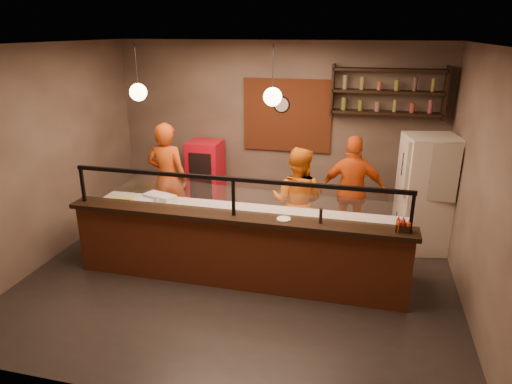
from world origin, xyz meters
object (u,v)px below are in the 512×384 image
(cook_mid, at_px, (297,202))
(pepper_mill, at_px, (321,216))
(fridge, at_px, (426,194))
(cook_right, at_px, (353,191))
(red_cooler, at_px, (206,178))
(condiment_caddy, at_px, (403,228))
(cook_left, at_px, (168,179))
(pizza_dough, at_px, (290,219))
(wall_clock, at_px, (282,104))

(cook_mid, bearing_deg, pepper_mill, 120.17)
(cook_mid, xyz_separation_m, fridge, (1.94, 0.63, 0.07))
(cook_right, distance_m, red_cooler, 2.84)
(cook_right, relative_size, pepper_mill, 9.39)
(red_cooler, relative_size, condiment_caddy, 8.26)
(condiment_caddy, xyz_separation_m, pepper_mill, (-1.00, 0.01, 0.05))
(cook_right, bearing_deg, fridge, 179.52)
(cook_left, height_order, cook_right, cook_left)
(pizza_dough, relative_size, condiment_caddy, 2.91)
(red_cooler, bearing_deg, cook_right, -12.95)
(wall_clock, bearing_deg, pepper_mill, -69.28)
(fridge, distance_m, condiment_caddy, 1.90)
(wall_clock, xyz_separation_m, cook_left, (-1.72, -1.27, -1.13))
(cook_left, height_order, cook_mid, cook_left)
(fridge, bearing_deg, pizza_dough, -154.65)
(wall_clock, bearing_deg, red_cooler, -167.33)
(fridge, bearing_deg, wall_clock, 148.12)
(fridge, distance_m, pepper_mill, 2.35)
(cook_left, bearing_deg, pizza_dough, 157.32)
(cook_right, bearing_deg, red_cooler, -16.58)
(cook_left, height_order, pizza_dough, cook_left)
(wall_clock, relative_size, condiment_caddy, 1.75)
(cook_right, bearing_deg, pizza_dough, 57.37)
(cook_mid, distance_m, cook_right, 1.00)
(cook_right, xyz_separation_m, fridge, (1.13, 0.05, 0.02))
(wall_clock, height_order, pepper_mill, wall_clock)
(cook_mid, relative_size, fridge, 0.93)
(wall_clock, relative_size, cook_right, 0.17)
(red_cooler, distance_m, condiment_caddy, 4.22)
(pepper_mill, bearing_deg, cook_left, 151.88)
(cook_mid, distance_m, pizza_dough, 0.81)
(fridge, relative_size, pizza_dough, 3.73)
(cook_mid, relative_size, red_cooler, 1.22)
(cook_left, bearing_deg, wall_clock, -140.68)
(wall_clock, xyz_separation_m, condiment_caddy, (2.04, -2.76, -0.99))
(wall_clock, distance_m, cook_right, 2.06)
(cook_left, relative_size, cook_mid, 1.12)
(wall_clock, xyz_separation_m, pizza_dough, (0.58, -2.37, -1.19))
(cook_mid, xyz_separation_m, condiment_caddy, (1.48, -1.20, 0.25))
(cook_left, bearing_deg, cook_right, -171.69)
(wall_clock, height_order, condiment_caddy, wall_clock)
(red_cooler, xyz_separation_m, pizza_dough, (1.96, -2.06, 0.20))
(fridge, height_order, pizza_dough, fridge)
(wall_clock, xyz_separation_m, cook_right, (1.37, -0.97, -1.19))
(cook_left, distance_m, cook_mid, 2.30)
(wall_clock, distance_m, red_cooler, 1.98)
(cook_mid, distance_m, pepper_mill, 1.31)
(cook_mid, bearing_deg, red_cooler, -24.39)
(cook_left, bearing_deg, red_cooler, -106.51)
(wall_clock, bearing_deg, cook_left, -143.45)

